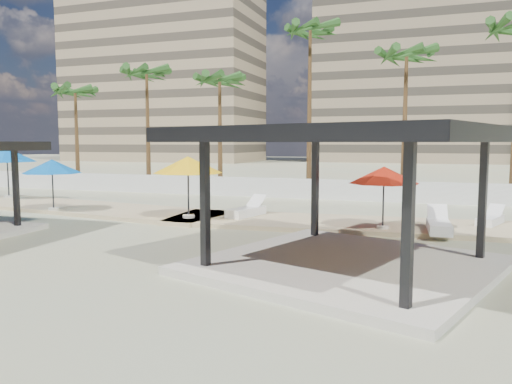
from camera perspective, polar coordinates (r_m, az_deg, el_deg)
ground at (r=14.35m, az=-0.12°, el=-7.99°), size 200.00×200.00×0.00m
promenade at (r=21.23m, az=12.05°, el=-3.46°), size 44.45×7.97×0.24m
boundary_wall at (r=29.63m, az=10.37°, el=0.21°), size 56.00×0.30×1.20m
building_west at (r=94.35m, az=-10.53°, el=12.85°), size 34.00×16.00×32.40m
building_mid at (r=91.77m, az=19.45°, el=12.20°), size 38.00×16.00×30.40m
pavilion_central at (r=13.42m, az=10.55°, el=0.69°), size 9.41×9.41×3.76m
umbrella_a at (r=32.20m, az=-26.58°, el=3.78°), size 3.76×3.76×2.87m
umbrella_b at (r=21.33m, az=-7.78°, el=3.06°), size 3.58×3.58×2.62m
umbrella_c at (r=19.04m, az=14.42°, el=1.87°), size 3.27×3.27×2.33m
umbrella_f at (r=25.43m, az=-22.29°, el=2.70°), size 3.23×3.23×2.41m
lounger_a at (r=21.85m, az=-1.08°, el=-2.20°), size 1.25×2.38×0.86m
lounger_b at (r=21.73m, az=25.21°, el=-2.89°), size 1.24×2.00×0.72m
lounger_c at (r=19.21m, az=20.17°, el=-3.64°), size 0.91×2.35×0.87m
palm_a at (r=40.75m, az=-19.96°, el=10.38°), size 3.00×3.00×8.04m
palm_b at (r=37.71m, az=-12.39°, el=12.66°), size 3.00×3.00×9.20m
palm_c at (r=34.31m, az=-4.18°, el=12.20°), size 3.00×3.00×8.39m
palm_d at (r=33.60m, az=6.22°, el=17.13°), size 3.00×3.00×11.37m
palm_e at (r=31.93m, az=16.83°, el=14.17°), size 3.00×3.00×9.39m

